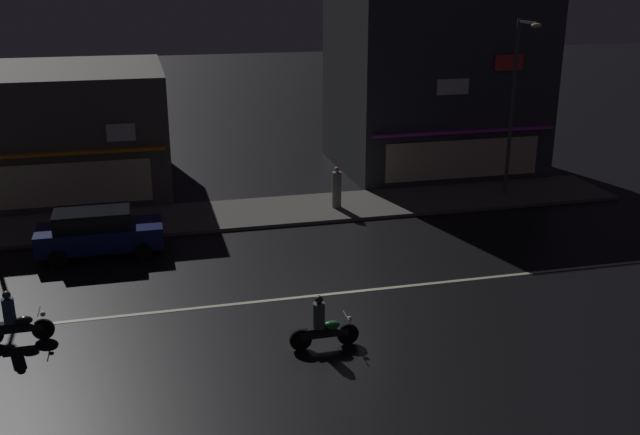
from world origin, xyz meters
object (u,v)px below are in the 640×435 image
parked_car_near_kerb (98,231)px  traffic_cone (155,239)px  motorcycle_lead (14,321)px  motorcycle_following (323,326)px  pedestrian_on_sidewalk (337,189)px  streetlamp_mid (516,95)px

parked_car_near_kerb → traffic_cone: (1.93, 0.34, -0.59)m
motorcycle_lead → motorcycle_following: size_ratio=1.00×
pedestrian_on_sidewalk → parked_car_near_kerb: 9.91m
streetlamp_mid → motorcycle_following: 16.55m
motorcycle_following → motorcycle_lead: bearing=-16.0°
streetlamp_mid → traffic_cone: (-15.44, -2.56, -4.28)m
pedestrian_on_sidewalk → streetlamp_mid: bearing=-98.2°
traffic_cone → pedestrian_on_sidewalk: bearing=18.4°
motorcycle_lead → traffic_cone: 7.62m
parked_car_near_kerb → traffic_cone: bearing=-170.0°
streetlamp_mid → pedestrian_on_sidewalk: size_ratio=4.33×
streetlamp_mid → pedestrian_on_sidewalk: (-7.89, -0.04, -3.61)m
pedestrian_on_sidewalk → motorcycle_lead: 14.61m
pedestrian_on_sidewalk → parked_car_near_kerb: (-9.48, -2.86, -0.07)m
pedestrian_on_sidewalk → traffic_cone: (-7.55, -2.52, -0.66)m
motorcycle_following → traffic_cone: (-4.07, 8.81, -0.36)m
streetlamp_mid → pedestrian_on_sidewalk: streetlamp_mid is taller
pedestrian_on_sidewalk → motorcycle_following: pedestrian_on_sidewalk is taller
streetlamp_mid → motorcycle_following: streetlamp_mid is taller
streetlamp_mid → motorcycle_lead: streetlamp_mid is taller
parked_car_near_kerb → motorcycle_lead: parked_car_near_kerb is taller
parked_car_near_kerb → motorcycle_following: 10.38m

